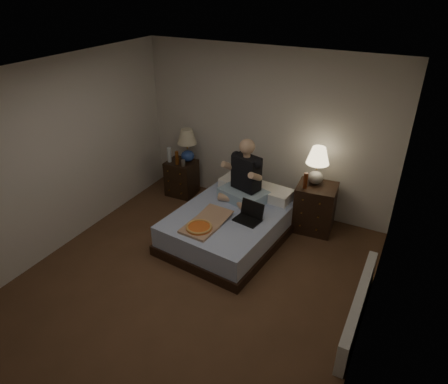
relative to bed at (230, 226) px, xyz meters
The scene contains 18 objects.
floor 1.10m from the bed, 90.26° to the right, with size 4.00×4.50×0.00m, color brown.
ceiling 2.52m from the bed, 90.26° to the right, with size 4.00×4.50×0.00m, color white.
wall_back 1.56m from the bed, 90.24° to the left, with size 4.00×2.50×0.00m, color beige.
wall_left 2.50m from the bed, 151.82° to the right, with size 4.50×2.50×0.00m, color beige.
wall_right 2.49m from the bed, 28.29° to the right, with size 4.50×2.50×0.00m, color beige.
bed is the anchor object (origin of this frame).
nightstand_left 1.57m from the bed, 148.57° to the left, with size 0.46×0.42×0.60m, color black.
nightstand_right 1.28m from the bed, 39.85° to the left, with size 0.55×0.49×0.71m, color black.
lamp_left 1.67m from the bed, 144.36° to the left, with size 0.32×0.32×0.56m, color #284493, non-canonical shape.
lamp_right 1.48m from the bed, 43.56° to the left, with size 0.32×0.32×0.56m, color gray, non-canonical shape.
water_bottle 1.75m from the bed, 153.97° to the left, with size 0.07×0.07×0.25m, color silver.
soda_can 1.47m from the bed, 149.89° to the left, with size 0.07×0.07×0.10m, color #B9B8B3.
beer_bottle_left 1.58m from the bed, 152.15° to the left, with size 0.06×0.06×0.23m, color #582C0C.
beer_bottle_right 1.23m from the bed, 39.34° to the left, with size 0.06×0.06×0.23m, color #53200B.
person 0.80m from the bed, 88.21° to the left, with size 0.66×0.52×0.93m, color black, non-canonical shape.
laptop 0.47m from the bed, 16.29° to the right, with size 0.34×0.28×0.24m, color black, non-canonical shape.
pizza_box 0.66m from the bed, 104.89° to the right, with size 0.40×0.76×0.08m, color tan, non-canonical shape.
radiator 2.06m from the bed, 20.94° to the right, with size 0.10×1.60×0.40m, color silver.
Camera 1 is at (2.12, -3.15, 3.37)m, focal length 32.00 mm.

